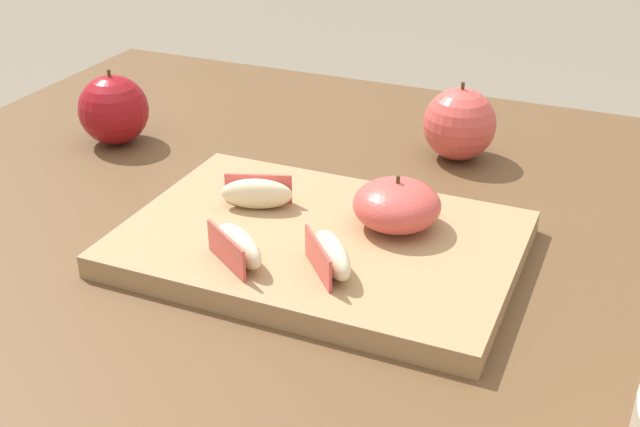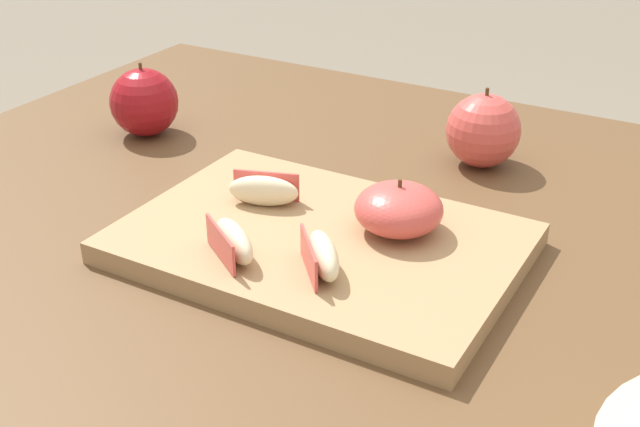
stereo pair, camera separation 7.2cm
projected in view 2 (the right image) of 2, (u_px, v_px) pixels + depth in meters
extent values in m
cube|color=brown|center=(394.00, 243.00, 0.79)|extent=(1.16, 0.80, 0.03)
cube|color=brown|center=(203.00, 270.00, 1.45)|extent=(0.06, 0.06, 0.72)
cube|color=#A37F56|center=(320.00, 243.00, 0.73)|extent=(0.35, 0.24, 0.02)
ellipsoid|color=#D14C47|center=(399.00, 209.00, 0.72)|extent=(0.08, 0.08, 0.04)
cylinder|color=#4C3319|center=(400.00, 185.00, 0.71)|extent=(0.00, 0.00, 0.01)
ellipsoid|color=beige|center=(263.00, 191.00, 0.77)|extent=(0.07, 0.04, 0.03)
cube|color=#D14C47|center=(266.00, 185.00, 0.78)|extent=(0.06, 0.02, 0.03)
ellipsoid|color=beige|center=(323.00, 255.00, 0.67)|extent=(0.06, 0.07, 0.03)
cube|color=#D14C47|center=(309.00, 257.00, 0.66)|extent=(0.04, 0.05, 0.03)
ellipsoid|color=beige|center=(234.00, 241.00, 0.69)|extent=(0.07, 0.06, 0.03)
cube|color=#D14C47|center=(220.00, 244.00, 0.68)|extent=(0.05, 0.04, 0.03)
sphere|color=#D14C47|center=(483.00, 130.00, 0.89)|extent=(0.08, 0.08, 0.08)
cylinder|color=#4C3319|center=(487.00, 93.00, 0.87)|extent=(0.00, 0.00, 0.01)
sphere|color=maroon|center=(144.00, 102.00, 0.97)|extent=(0.08, 0.08, 0.08)
cylinder|color=#4C3319|center=(140.00, 68.00, 0.95)|extent=(0.00, 0.00, 0.01)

